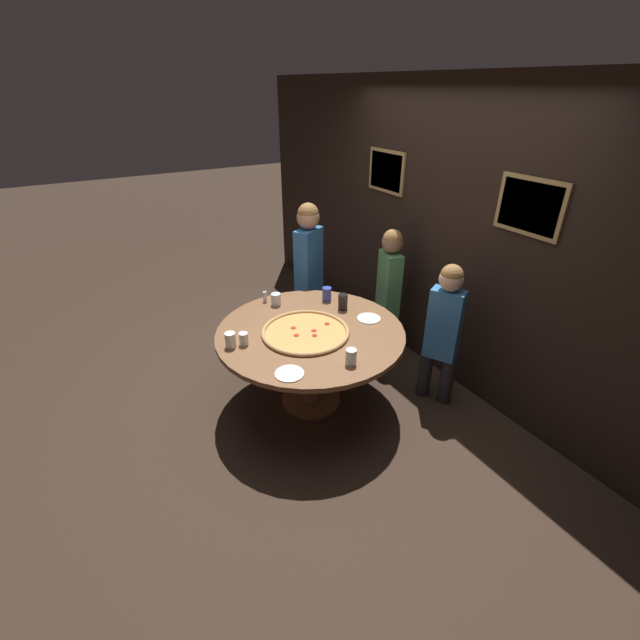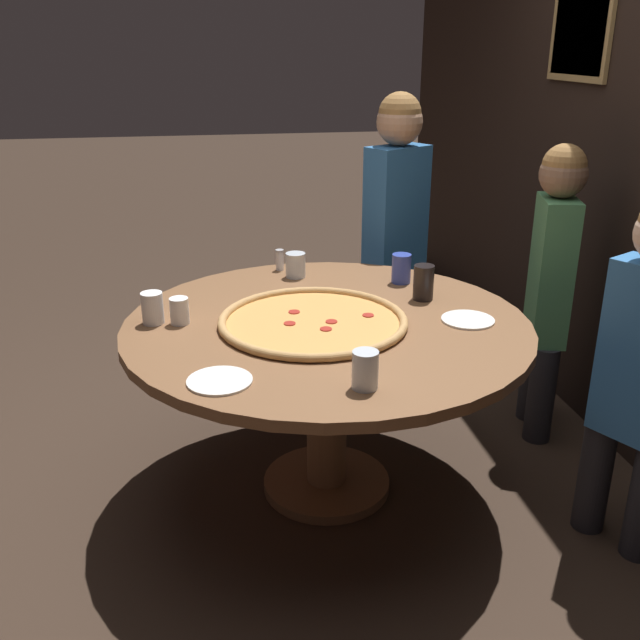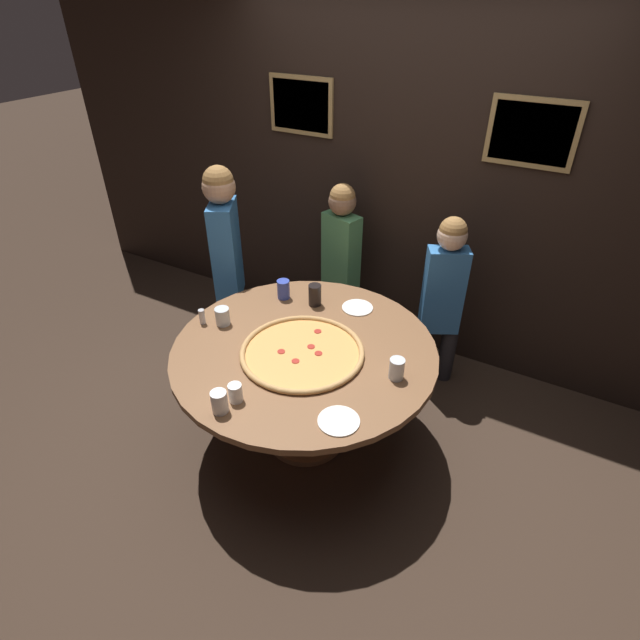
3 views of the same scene
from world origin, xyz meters
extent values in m
plane|color=#38281E|center=(0.00, 0.00, 0.00)|extent=(24.00, 24.00, 0.00)
cube|color=black|center=(0.00, 1.37, 1.30)|extent=(6.40, 0.06, 2.60)
cube|color=#9E7F4C|center=(-0.80, 1.33, 1.75)|extent=(0.52, 0.02, 0.40)
cube|color=#B2A893|center=(-0.80, 1.32, 1.75)|extent=(0.46, 0.01, 0.34)
cube|color=#9E7F4C|center=(0.80, 1.33, 1.75)|extent=(0.52, 0.02, 0.40)
cube|color=#936B5B|center=(0.80, 1.32, 1.75)|extent=(0.46, 0.01, 0.34)
cylinder|color=brown|center=(0.00, 0.00, 0.72)|extent=(1.54, 1.54, 0.04)
cylinder|color=brown|center=(0.00, 0.00, 0.35)|extent=(0.16, 0.16, 0.70)
cylinder|color=brown|center=(0.00, 0.00, 0.02)|extent=(0.52, 0.52, 0.04)
cylinder|color=#E0994C|center=(0.02, -0.06, 0.75)|extent=(0.67, 0.67, 0.01)
torus|color=tan|center=(0.02, -0.06, 0.76)|extent=(0.71, 0.71, 0.03)
cylinder|color=#A8281E|center=(0.03, -0.15, 0.75)|extent=(0.04, 0.04, 0.00)
cylinder|color=#A8281E|center=(0.04, 0.01, 0.75)|extent=(0.04, 0.04, 0.00)
cylinder|color=#A8281E|center=(-0.08, -0.11, 0.75)|extent=(0.04, 0.04, 0.00)
cylinder|color=#A8281E|center=(0.00, 0.16, 0.75)|extent=(0.04, 0.04, 0.00)
cylinder|color=#A8281E|center=(0.11, -0.02, 0.75)|extent=(0.04, 0.04, 0.00)
cylinder|color=white|center=(-0.10, -0.65, 0.80)|extent=(0.08, 0.08, 0.12)
cylinder|color=black|center=(-0.18, 0.43, 0.81)|extent=(0.08, 0.08, 0.14)
cylinder|color=silver|center=(0.56, 0.01, 0.80)|extent=(0.08, 0.08, 0.12)
cylinder|color=#384CB7|center=(-0.40, 0.40, 0.80)|extent=(0.08, 0.08, 0.13)
cylinder|color=silver|center=(-0.56, -0.04, 0.79)|extent=(0.09, 0.09, 0.11)
cylinder|color=white|center=(-0.07, -0.55, 0.79)|extent=(0.07, 0.07, 0.10)
cylinder|color=white|center=(0.45, -0.42, 0.74)|extent=(0.21, 0.21, 0.01)
cylinder|color=white|center=(0.09, 0.53, 0.74)|extent=(0.20, 0.20, 0.01)
cylinder|color=silver|center=(-0.67, -0.10, 0.78)|extent=(0.04, 0.04, 0.08)
cylinder|color=#B7B7BC|center=(-0.67, -0.10, 0.83)|extent=(0.04, 0.04, 0.01)
cylinder|color=#232328|center=(0.60, 1.03, 0.22)|extent=(0.16, 0.16, 0.45)
cylinder|color=#232328|center=(0.42, 0.93, 0.22)|extent=(0.16, 0.16, 0.45)
cube|color=#3370B2|center=(0.51, 0.98, 0.76)|extent=(0.30, 0.25, 0.62)
sphere|color=beige|center=(0.51, 0.98, 1.17)|extent=(0.19, 0.19, 0.19)
sphere|color=#9E703D|center=(0.51, 0.98, 1.20)|extent=(0.18, 0.18, 0.18)
cylinder|color=#232328|center=(-0.21, 1.03, 0.23)|extent=(0.15, 0.15, 0.46)
cylinder|color=#232328|center=(-0.41, 1.09, 0.23)|extent=(0.15, 0.15, 0.46)
cube|color=#4C8C59|center=(-0.31, 1.06, 0.78)|extent=(0.31, 0.22, 0.65)
sphere|color=#8C664C|center=(-0.31, 1.06, 1.21)|extent=(0.20, 0.20, 0.20)
sphere|color=#9E703D|center=(-0.31, 1.06, 1.24)|extent=(0.18, 0.18, 0.18)
cylinder|color=#232328|center=(-0.91, 0.43, 0.26)|extent=(0.19, 0.19, 0.52)
cylinder|color=#232328|center=(-1.03, 0.64, 0.26)|extent=(0.19, 0.19, 0.52)
cube|color=#3370B2|center=(-0.97, 0.53, 0.88)|extent=(0.30, 0.35, 0.73)
sphere|color=tan|center=(-0.97, 0.53, 1.36)|extent=(0.23, 0.23, 0.23)
sphere|color=#9E703D|center=(-0.97, 0.53, 1.40)|extent=(0.21, 0.21, 0.21)
camera|label=1|loc=(2.63, -1.48, 2.51)|focal=24.00mm
camera|label=2|loc=(2.46, -0.46, 1.73)|focal=40.00mm
camera|label=3|loc=(1.21, -1.96, 2.50)|focal=28.00mm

